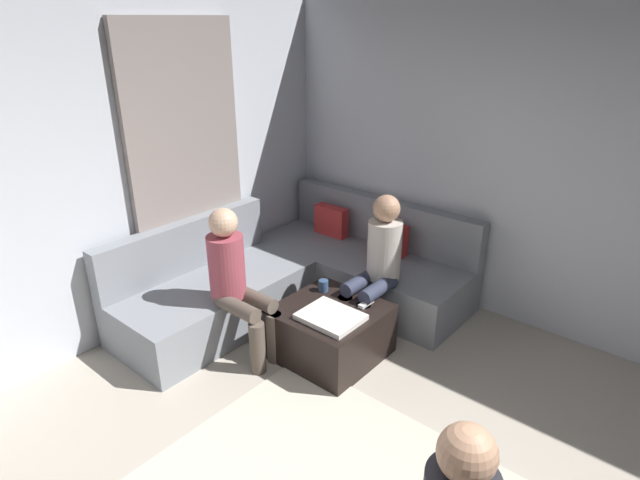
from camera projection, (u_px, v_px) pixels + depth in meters
name	position (u px, v px, depth m)	size (l,w,h in m)	color
wall_back	(598.00, 182.00, 3.88)	(6.00, 0.12, 2.70)	silver
wall_left	(22.00, 197.00, 3.56)	(0.12, 6.00, 2.70)	silver
curtain_panel	(188.00, 173.00, 4.45)	(0.06, 1.10, 2.50)	gray
sectional_couch	(300.00, 276.00, 4.79)	(2.10, 2.55, 0.87)	gray
ottoman	(330.00, 331.00, 4.07)	(0.76, 0.76, 0.42)	black
folded_blanket	(331.00, 317.00, 3.84)	(0.44, 0.36, 0.04)	white
coffee_mug	(323.00, 286.00, 4.23)	(0.08, 0.08, 0.10)	#334C72
game_remote	(366.00, 303.00, 4.03)	(0.05, 0.15, 0.02)	white
person_on_couch_back	(377.00, 262.00, 4.21)	(0.30, 0.60, 1.20)	#2D3347
person_on_couch_side	(236.00, 278.00, 3.93)	(0.60, 0.30, 1.20)	brown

